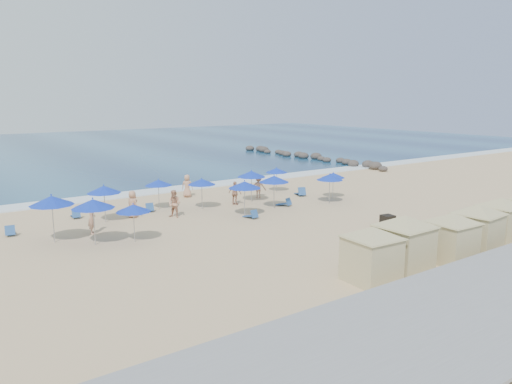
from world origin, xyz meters
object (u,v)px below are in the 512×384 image
at_px(umbrella_8, 274,179).
at_px(beachgoer_0, 92,218).
at_px(umbrella_0, 52,201).
at_px(umbrella_7, 251,174).
at_px(umbrella_3, 133,208).
at_px(umbrella_6, 245,185).
at_px(trash_bin, 388,221).
at_px(umbrella_1, 93,204).
at_px(cabana_0, 372,247).
at_px(cabana_4, 500,214).
at_px(beachgoer_3, 258,187).
at_px(umbrella_10, 333,175).
at_px(umbrella_9, 277,170).
at_px(cabana_1, 404,236).
at_px(umbrella_4, 158,183).
at_px(beachgoer_2, 235,193).
at_px(rock_jetty, 308,156).
at_px(beachgoer_5, 133,204).
at_px(umbrella_5, 202,182).
at_px(cabana_2, 451,231).
at_px(beachgoer_1, 174,204).
at_px(cabana_3, 478,222).
at_px(umbrella_11, 330,177).
at_px(beachgoer_4, 187,186).
at_px(umbrella_2, 104,189).

relative_size(umbrella_8, beachgoer_0, 1.35).
relative_size(umbrella_0, umbrella_7, 1.10).
bearing_deg(umbrella_3, umbrella_6, 9.50).
height_order(trash_bin, umbrella_1, umbrella_1).
xyz_separation_m(cabana_0, cabana_4, (10.70, 0.12, -0.01)).
bearing_deg(beachgoer_3, umbrella_10, -178.53).
distance_m(cabana_0, umbrella_9, 21.25).
xyz_separation_m(cabana_1, umbrella_0, (-11.95, 14.18, 0.71)).
bearing_deg(umbrella_4, cabana_1, -78.81).
bearing_deg(beachgoer_2, rock_jetty, -79.74).
bearing_deg(beachgoer_0, beachgoer_5, -37.69).
height_order(umbrella_5, beachgoer_2, umbrella_5).
bearing_deg(umbrella_0, umbrella_9, 13.74).
relative_size(cabana_0, umbrella_3, 1.95).
height_order(umbrella_7, umbrella_9, umbrella_7).
height_order(umbrella_10, beachgoer_0, umbrella_10).
bearing_deg(umbrella_10, umbrella_9, 113.05).
distance_m(cabana_2, beachgoer_1, 17.51).
bearing_deg(umbrella_10, beachgoer_5, 168.99).
bearing_deg(cabana_3, umbrella_8, 98.67).
bearing_deg(umbrella_8, umbrella_0, 178.88).
distance_m(umbrella_3, beachgoer_1, 5.99).
height_order(umbrella_6, umbrella_9, umbrella_6).
height_order(umbrella_4, umbrella_5, umbrella_5).
height_order(umbrella_8, umbrella_9, umbrella_8).
relative_size(umbrella_0, umbrella_11, 1.19).
relative_size(beachgoer_4, beachgoer_5, 1.00).
height_order(beachgoer_3, beachgoer_4, beachgoer_3).
bearing_deg(trash_bin, umbrella_5, 132.10).
bearing_deg(rock_jetty, beachgoer_1, -146.65).
height_order(umbrella_2, umbrella_11, umbrella_2).
height_order(cabana_1, umbrella_0, cabana_1).
distance_m(cabana_0, cabana_4, 10.70).
relative_size(trash_bin, umbrella_11, 0.32).
xyz_separation_m(umbrella_0, umbrella_5, (10.85, 2.61, -0.39)).
bearing_deg(beachgoer_3, cabana_4, 139.32).
distance_m(cabana_0, umbrella_5, 16.92).
xyz_separation_m(cabana_0, umbrella_8, (5.45, 13.96, 0.59)).
xyz_separation_m(umbrella_6, beachgoer_3, (4.39, 4.49, -1.24)).
height_order(beachgoer_0, beachgoer_4, beachgoer_0).
height_order(cabana_1, beachgoer_0, cabana_1).
bearing_deg(umbrella_6, umbrella_7, 49.52).
xyz_separation_m(umbrella_7, umbrella_8, (-0.04, -2.89, 0.00)).
height_order(umbrella_4, beachgoer_4, umbrella_4).
height_order(umbrella_2, beachgoer_1, umbrella_2).
bearing_deg(umbrella_0, trash_bin, -25.54).
relative_size(umbrella_0, umbrella_4, 1.23).
xyz_separation_m(umbrella_2, beachgoer_4, (8.14, 4.20, -1.23)).
bearing_deg(beachgoer_1, umbrella_5, 79.23).
xyz_separation_m(cabana_4, beachgoer_2, (-6.86, 16.49, -0.65)).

